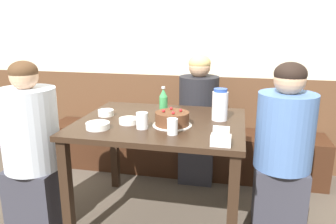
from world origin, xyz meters
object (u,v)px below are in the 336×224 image
bench_seat (181,151)px  person_pale_blue_shirt (32,150)px  water_pitcher (220,105)px  glass_water_tall (172,126)px  bowl_rice_small (129,121)px  person_teal_shirt (198,121)px  birthday_cake (172,119)px  bowl_side_dish (98,126)px  bowl_soup_white (106,113)px  soju_bottle (164,103)px  person_grey_tee (283,149)px  glass_tumbler_short (142,121)px  napkin_holder (221,138)px

bench_seat → person_pale_blue_shirt: size_ratio=2.23×
water_pitcher → glass_water_tall: 0.45m
bowl_rice_small → person_pale_blue_shirt: person_pale_blue_shirt is taller
person_teal_shirt → birthday_cake: bearing=-5.1°
birthday_cake → bowl_side_dish: birthday_cake is taller
bowl_soup_white → person_pale_blue_shirt: size_ratio=0.10×
person_pale_blue_shirt → glass_water_tall: bearing=0.7°
bench_seat → soju_bottle: soju_bottle is taller
soju_bottle → person_grey_tee: 0.86m
birthday_cake → glass_tumbler_short: (-0.17, -0.10, 0.01)m
soju_bottle → person_teal_shirt: person_teal_shirt is taller
bowl_rice_small → bowl_soup_white: bearing=146.4°
bowl_rice_small → water_pitcher: bearing=20.2°
birthday_cake → glass_tumbler_short: size_ratio=2.50×
person_teal_shirt → person_grey_tee: bearing=46.4°
soju_bottle → napkin_holder: soju_bottle is taller
water_pitcher → napkin_holder: bearing=-85.5°
bowl_rice_small → glass_tumbler_short: glass_tumbler_short is taller
bowl_soup_white → bowl_rice_small: size_ratio=0.87×
bowl_side_dish → glass_water_tall: (0.48, -0.01, 0.03)m
bowl_soup_white → person_teal_shirt: (0.58, 0.68, -0.22)m
person_teal_shirt → napkin_holder: bearing=13.2°
bench_seat → soju_bottle: size_ratio=11.80×
bench_seat → person_pale_blue_shirt: (-0.82, -1.10, 0.36)m
napkin_holder → bowl_side_dish: napkin_holder is taller
birthday_cake → water_pitcher: size_ratio=1.17×
napkin_holder → bowl_rice_small: napkin_holder is taller
glass_water_tall → person_teal_shirt: person_teal_shirt is taller
bowl_rice_small → glass_water_tall: bearing=-25.2°
bowl_side_dish → glass_tumbler_short: bearing=13.3°
bench_seat → person_pale_blue_shirt: bearing=-126.6°
bench_seat → person_grey_tee: person_grey_tee is taller
glass_water_tall → bench_seat: bearing=97.0°
glass_tumbler_short → birthday_cake: bearing=30.3°
water_pitcher → birthday_cake: bearing=-145.8°
bowl_rice_small → bowl_side_dish: bearing=-135.9°
napkin_holder → person_teal_shirt: (-0.26, 1.10, -0.24)m
bowl_side_dish → person_teal_shirt: size_ratio=0.13×
soju_bottle → bowl_rice_small: soju_bottle is taller
birthday_cake → napkin_holder: (0.33, -0.29, -0.01)m
water_pitcher → bowl_soup_white: size_ratio=1.96×
glass_tumbler_short → person_grey_tee: person_grey_tee is taller
bench_seat → water_pitcher: size_ratio=11.97×
napkin_holder → bowl_soup_white: (-0.84, 0.42, -0.02)m
bowl_soup_white → bench_seat: bearing=62.3°
bowl_soup_white → glass_water_tall: (0.55, -0.30, 0.03)m
bench_seat → birthday_cake: birthday_cake is taller
glass_tumbler_short → person_teal_shirt: (0.24, 0.91, -0.25)m
person_pale_blue_shirt → bowl_soup_white: bearing=37.6°
soju_bottle → bowl_rice_small: 0.28m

